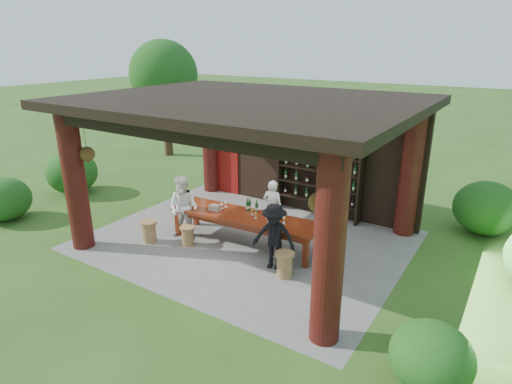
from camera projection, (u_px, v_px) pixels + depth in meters
The scene contains 15 objects.
ground at pixel (247, 240), 10.65m from camera, with size 90.00×90.00×0.00m, color #2D5119.
pavilion at pixel (256, 153), 10.29m from camera, with size 7.50×6.00×3.60m.
wine_shelf at pixel (318, 178), 11.85m from camera, with size 2.47×0.37×2.17m.
tasting_table at pixel (245, 219), 10.26m from camera, with size 3.79×1.22×0.75m.
stool_near_left at pixel (188, 235), 10.31m from camera, with size 0.36×0.36×0.48m.
stool_near_right at pixel (285, 264), 8.91m from camera, with size 0.42×0.42×0.55m.
stool_far_left at pixel (149, 231), 10.47m from camera, with size 0.41×0.41×0.54m.
host at pixel (273, 208), 10.74m from camera, with size 0.53×0.35×1.45m, color white.
guest_woman at pixel (184, 208), 10.52m from camera, with size 0.78×0.61×1.61m, color white.
guest_man at pixel (274, 237), 9.10m from camera, with size 0.96×0.55×1.48m, color black.
table_bottles at pixel (251, 205), 10.45m from camera, with size 0.32×0.15×0.31m.
table_glasses at pixel (257, 214), 10.10m from camera, with size 1.82×0.33×0.15m.
napkin_basket at pixel (215, 208), 10.48m from camera, with size 0.26×0.18×0.14m, color #BF6672.
shrubs at pixel (346, 235), 9.66m from camera, with size 16.04×7.66×1.36m.
trees at pixel (428, 107), 9.02m from camera, with size 20.24×11.60×4.80m.
Camera 1 is at (5.41, -7.99, 4.65)m, focal length 30.00 mm.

